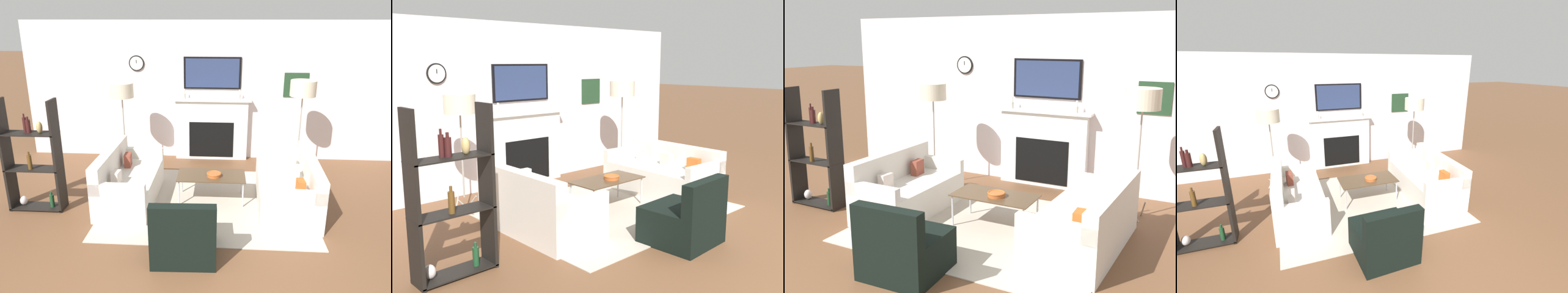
% 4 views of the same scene
% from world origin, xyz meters
% --- Properties ---
extents(fireplace_wall, '(7.47, 0.28, 2.70)m').
position_xyz_m(fireplace_wall, '(0.00, 4.92, 1.23)').
color(fireplace_wall, silver).
rests_on(fireplace_wall, ground_plane).
extents(area_rug, '(3.09, 2.53, 0.01)m').
position_xyz_m(area_rug, '(0.00, 2.85, 0.01)').
color(area_rug, '#BBAF9E').
rests_on(area_rug, ground_plane).
extents(couch_left, '(0.79, 1.61, 0.82)m').
position_xyz_m(couch_left, '(-1.24, 2.85, 0.29)').
color(couch_left, silver).
rests_on(couch_left, ground_plane).
extents(couch_right, '(0.93, 1.82, 0.76)m').
position_xyz_m(couch_right, '(1.24, 2.85, 0.28)').
color(couch_right, silver).
rests_on(couch_right, ground_plane).
extents(armchair, '(0.78, 0.77, 0.80)m').
position_xyz_m(armchair, '(-0.22, 1.42, 0.27)').
color(armchair, black).
rests_on(armchair, ground_plane).
extents(coffee_table, '(1.04, 0.55, 0.42)m').
position_xyz_m(coffee_table, '(0.06, 2.93, 0.39)').
color(coffee_table, '#4C3823').
rests_on(coffee_table, ground_plane).
extents(decorative_bowl, '(0.22, 0.22, 0.06)m').
position_xyz_m(decorative_bowl, '(0.10, 2.88, 0.45)').
color(decorative_bowl, '#B15728').
rests_on(decorative_bowl, coffee_table).
extents(floor_lamp_left, '(0.42, 0.42, 1.66)m').
position_xyz_m(floor_lamp_left, '(-1.57, 4.05, 1.50)').
color(floor_lamp_left, '#9E998E').
rests_on(floor_lamp_left, ground_plane).
extents(floor_lamp_right, '(0.44, 0.44, 1.74)m').
position_xyz_m(floor_lamp_right, '(1.57, 4.05, 1.57)').
color(floor_lamp_right, '#9E998E').
rests_on(floor_lamp_right, ground_plane).
extents(shelf_unit, '(0.80, 0.28, 1.68)m').
position_xyz_m(shelf_unit, '(-2.53, 2.47, 0.78)').
color(shelf_unit, black).
rests_on(shelf_unit, ground_plane).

